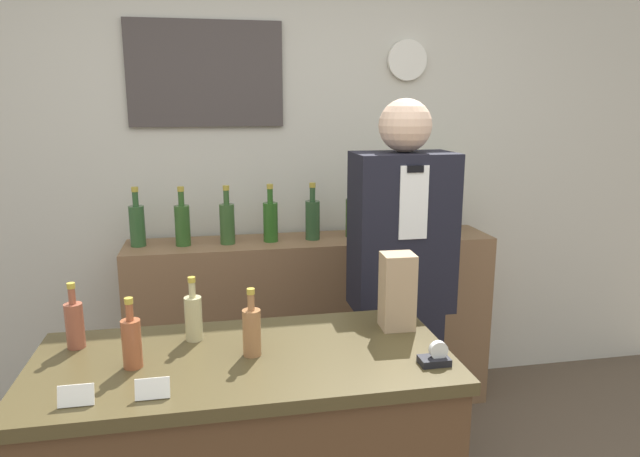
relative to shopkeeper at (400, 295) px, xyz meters
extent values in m
cube|color=beige|center=(-0.46, 0.87, 0.49)|extent=(5.20, 0.06, 2.70)
cube|color=#413A37|center=(-0.82, 0.83, 0.99)|extent=(0.81, 0.02, 0.54)
cylinder|color=white|center=(0.29, 0.82, 1.07)|extent=(0.22, 0.03, 0.22)
cube|color=brown|center=(-0.28, 0.63, -0.37)|extent=(1.97, 0.36, 0.98)
cube|color=#42371E|center=(-0.74, -0.66, 0.05)|extent=(1.29, 0.61, 0.04)
cube|color=black|center=(0.00, 0.00, -0.46)|extent=(0.33, 0.26, 0.80)
cube|color=black|center=(0.00, 0.00, 0.29)|extent=(0.43, 0.26, 0.69)
cube|color=white|center=(0.00, -0.13, 0.44)|extent=(0.12, 0.01, 0.31)
cube|color=black|center=(0.00, -0.14, 0.58)|extent=(0.07, 0.01, 0.03)
sphere|color=#DBB293|center=(0.00, 0.00, 0.75)|extent=(0.23, 0.23, 0.23)
cylinder|color=#4C3D2D|center=(0.39, 0.65, 0.18)|extent=(0.17, 0.17, 0.12)
sphere|color=#2D6B2D|center=(0.39, 0.65, 0.36)|extent=(0.29, 0.29, 0.29)
cube|color=tan|center=(-0.20, -0.53, 0.21)|extent=(0.11, 0.10, 0.27)
cube|color=black|center=(-0.18, -0.83, 0.08)|extent=(0.09, 0.06, 0.02)
cylinder|color=silver|center=(-0.16, -0.83, 0.12)|extent=(0.06, 0.02, 0.06)
cube|color=white|center=(-1.18, -0.88, 0.10)|extent=(0.09, 0.02, 0.06)
cube|color=white|center=(-0.99, -0.88, 0.10)|extent=(0.09, 0.02, 0.06)
cylinder|color=brown|center=(-1.26, -0.49, 0.15)|extent=(0.06, 0.06, 0.15)
cylinder|color=brown|center=(-1.26, -0.49, 0.25)|extent=(0.02, 0.02, 0.05)
cylinder|color=#B29933|center=(-1.26, -0.49, 0.28)|extent=(0.02, 0.02, 0.02)
cylinder|color=brown|center=(-1.06, -0.67, 0.15)|extent=(0.06, 0.06, 0.15)
cylinder|color=brown|center=(-1.06, -0.67, 0.25)|extent=(0.02, 0.02, 0.05)
cylinder|color=#B29933|center=(-1.06, -0.67, 0.28)|extent=(0.02, 0.02, 0.02)
cylinder|color=tan|center=(-0.89, -0.50, 0.15)|extent=(0.06, 0.06, 0.15)
cylinder|color=tan|center=(-0.89, -0.50, 0.25)|extent=(0.02, 0.02, 0.05)
cylinder|color=#B29933|center=(-0.89, -0.50, 0.28)|extent=(0.02, 0.02, 0.02)
cylinder|color=#99663D|center=(-0.71, -0.66, 0.15)|extent=(0.06, 0.06, 0.15)
cylinder|color=#99663D|center=(-0.71, -0.66, 0.25)|extent=(0.02, 0.02, 0.05)
cylinder|color=#B29933|center=(-0.71, -0.66, 0.28)|extent=(0.02, 0.02, 0.02)
cylinder|color=#2A5028|center=(-1.19, 0.65, 0.23)|extent=(0.08, 0.08, 0.21)
cylinder|color=#2A5028|center=(-1.19, 0.65, 0.37)|extent=(0.03, 0.03, 0.07)
cylinder|color=#B29933|center=(-1.19, 0.65, 0.42)|extent=(0.03, 0.03, 0.02)
cylinder|color=#2D5321|center=(-0.96, 0.62, 0.23)|extent=(0.08, 0.08, 0.21)
cylinder|color=#2D5321|center=(-0.96, 0.62, 0.37)|extent=(0.03, 0.03, 0.07)
cylinder|color=#B29933|center=(-0.96, 0.62, 0.42)|extent=(0.03, 0.03, 0.02)
cylinder|color=#325327|center=(-0.74, 0.61, 0.23)|extent=(0.08, 0.08, 0.21)
cylinder|color=#325327|center=(-0.74, 0.61, 0.37)|extent=(0.03, 0.03, 0.07)
cylinder|color=#B29933|center=(-0.74, 0.61, 0.42)|extent=(0.03, 0.03, 0.02)
cylinder|color=#28581C|center=(-0.51, 0.62, 0.23)|extent=(0.08, 0.08, 0.21)
cylinder|color=#28581C|center=(-0.51, 0.62, 0.37)|extent=(0.03, 0.03, 0.07)
cylinder|color=#B29933|center=(-0.51, 0.62, 0.42)|extent=(0.03, 0.03, 0.02)
cylinder|color=#2B4B29|center=(-0.29, 0.63, 0.23)|extent=(0.08, 0.08, 0.21)
cylinder|color=#2B4B29|center=(-0.29, 0.63, 0.37)|extent=(0.03, 0.03, 0.07)
cylinder|color=#B29933|center=(-0.29, 0.63, 0.42)|extent=(0.03, 0.03, 0.02)
cylinder|color=#304F1C|center=(-0.06, 0.64, 0.23)|extent=(0.08, 0.08, 0.21)
cylinder|color=#304F1C|center=(-0.06, 0.64, 0.37)|extent=(0.03, 0.03, 0.07)
cylinder|color=#B29933|center=(-0.06, 0.64, 0.42)|extent=(0.03, 0.03, 0.02)
cylinder|color=#32522A|center=(0.17, 0.61, 0.23)|extent=(0.08, 0.08, 0.21)
cylinder|color=#32522A|center=(0.17, 0.61, 0.37)|extent=(0.03, 0.03, 0.07)
cylinder|color=#B29933|center=(0.17, 0.61, 0.42)|extent=(0.03, 0.03, 0.02)
camera|label=1|loc=(-0.82, -2.32, 0.84)|focal=32.00mm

